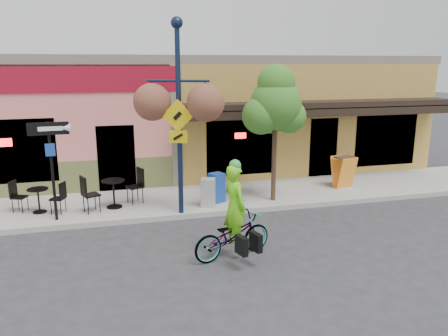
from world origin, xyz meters
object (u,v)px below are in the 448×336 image
at_px(lamp_post, 179,119).
at_px(newspaper_box_blue, 217,188).
at_px(bicycle, 232,236).
at_px(cyclist_rider, 235,217).
at_px(street_tree, 275,133).
at_px(newspaper_box_grey, 208,193).
at_px(building, 185,111).
at_px(one_way_sign, 52,172).

bearing_deg(lamp_post, newspaper_box_blue, 53.23).
distance_m(bicycle, newspaper_box_blue, 3.55).
distance_m(cyclist_rider, lamp_post, 3.44).
relative_size(bicycle, newspaper_box_blue, 2.13).
bearing_deg(cyclist_rider, street_tree, -49.55).
height_order(bicycle, cyclist_rider, cyclist_rider).
relative_size(newspaper_box_blue, newspaper_box_grey, 1.07).
height_order(building, bicycle, building).
bearing_deg(building, one_way_sign, -125.48).
height_order(bicycle, newspaper_box_grey, bicycle).
bearing_deg(cyclist_rider, one_way_sign, 36.86).
bearing_deg(newspaper_box_grey, building, 107.09).
distance_m(building, bicycle, 9.84).
distance_m(cyclist_rider, newspaper_box_blue, 3.55).
relative_size(lamp_post, newspaper_box_grey, 6.32).
height_order(bicycle, lamp_post, lamp_post).
bearing_deg(bicycle, street_tree, -50.16).
bearing_deg(lamp_post, building, 101.85).
relative_size(lamp_post, one_way_sign, 2.00).
distance_m(building, newspaper_box_grey, 6.73).
bearing_deg(newspaper_box_grey, one_way_sign, -157.68).
xyz_separation_m(lamp_post, street_tree, (2.92, 0.44, -0.57)).
xyz_separation_m(building, street_tree, (1.57, -6.41, -0.04)).
distance_m(cyclist_rider, street_tree, 4.11).
height_order(cyclist_rider, street_tree, street_tree).
distance_m(bicycle, lamp_post, 3.68).
xyz_separation_m(building, bicycle, (-0.65, -9.66, -1.75)).
bearing_deg(lamp_post, newspaper_box_grey, 45.68).
bearing_deg(one_way_sign, street_tree, -2.77).
bearing_deg(newspaper_box_grey, newspaper_box_blue, 66.13).
xyz_separation_m(bicycle, street_tree, (2.22, 3.25, 1.71)).
relative_size(cyclist_rider, lamp_post, 0.36).
xyz_separation_m(cyclist_rider, newspaper_box_grey, (0.11, 3.17, -0.37)).
height_order(lamp_post, newspaper_box_grey, lamp_post).
relative_size(bicycle, street_tree, 0.46).
distance_m(building, newspaper_box_blue, 6.37).
distance_m(one_way_sign, street_tree, 6.29).
bearing_deg(newspaper_box_blue, cyclist_rider, -121.93).
bearing_deg(cyclist_rider, bicycle, 74.17).
xyz_separation_m(cyclist_rider, street_tree, (2.17, 3.25, 1.27)).
bearing_deg(newspaper_box_grey, cyclist_rider, -70.50).
height_order(newspaper_box_blue, newspaper_box_grey, newspaper_box_blue).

